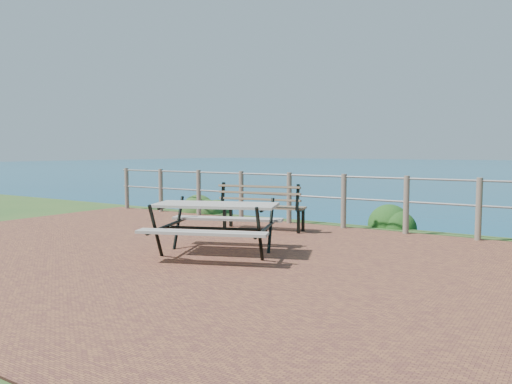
# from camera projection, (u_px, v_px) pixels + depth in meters

# --- Properties ---
(ground) EXTENTS (10.00, 7.00, 0.12)m
(ground) POSITION_uv_depth(u_px,v_px,m) (172.00, 253.00, 7.04)
(ground) COLOR brown
(ground) RESTS_ON ground
(safety_railing) EXTENTS (9.40, 0.10, 1.00)m
(safety_railing) POSITION_uv_depth(u_px,v_px,m) (289.00, 195.00, 9.79)
(safety_railing) COLOR #6B5B4C
(safety_railing) RESTS_ON ground
(picnic_table) EXTENTS (1.80, 1.36, 0.70)m
(picnic_table) POSITION_uv_depth(u_px,v_px,m) (216.00, 223.00, 6.82)
(picnic_table) COLOR #9E978D
(picnic_table) RESTS_ON ground
(park_bench) EXTENTS (1.57, 0.69, 0.86)m
(park_bench) POSITION_uv_depth(u_px,v_px,m) (263.00, 200.00, 8.95)
(park_bench) COLOR brown
(park_bench) RESTS_ON ground
(shrub_lip_west) EXTENTS (0.88, 0.88, 0.66)m
(shrub_lip_west) POSITION_uv_depth(u_px,v_px,m) (206.00, 212.00, 11.84)
(shrub_lip_west) COLOR #234A1C
(shrub_lip_west) RESTS_ON ground
(shrub_lip_east) EXTENTS (0.85, 0.85, 0.63)m
(shrub_lip_east) POSITION_uv_depth(u_px,v_px,m) (390.00, 226.00, 9.58)
(shrub_lip_east) COLOR #174214
(shrub_lip_east) RESTS_ON ground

